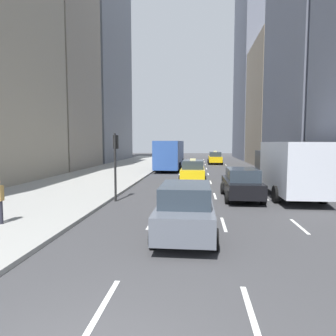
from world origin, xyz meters
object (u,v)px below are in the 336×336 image
(city_bus, at_px, (170,154))
(traffic_light_pole, at_px, (116,156))
(sedan_silver_behind, at_px, (186,209))
(box_truck, at_px, (288,167))
(taxi_second, at_px, (215,158))
(sedan_black_near, at_px, (242,183))
(taxi_lead, at_px, (193,171))

(city_bus, xyz_separation_m, traffic_light_pole, (-1.14, -19.16, 0.62))
(sedan_silver_behind, distance_m, traffic_light_pole, 6.96)
(sedan_silver_behind, height_order, box_truck, box_truck)
(sedan_silver_behind, bearing_deg, traffic_light_pole, 125.55)
(taxi_second, relative_size, sedan_black_near, 0.95)
(taxi_second, relative_size, box_truck, 0.52)
(sedan_black_near, xyz_separation_m, sedan_silver_behind, (-2.80, -6.72, 0.03))
(taxi_lead, height_order, city_bus, city_bus)
(taxi_second, bearing_deg, taxi_lead, -98.18)
(sedan_black_near, xyz_separation_m, box_truck, (2.80, 1.32, 0.84))
(sedan_silver_behind, bearing_deg, city_bus, 96.50)
(box_truck, bearing_deg, sedan_silver_behind, -124.88)
(taxi_lead, height_order, traffic_light_pole, traffic_light_pole)
(city_bus, distance_m, traffic_light_pole, 19.20)
(sedan_black_near, distance_m, traffic_light_pole, 7.02)
(taxi_second, height_order, sedan_black_near, taxi_second)
(sedan_silver_behind, xyz_separation_m, traffic_light_pole, (-3.95, 5.53, 1.51))
(city_bus, height_order, traffic_light_pole, traffic_light_pole)
(city_bus, bearing_deg, box_truck, -63.20)
(city_bus, xyz_separation_m, box_truck, (8.41, -16.65, -0.08))
(sedan_silver_behind, bearing_deg, taxi_lead, 90.00)
(taxi_second, distance_m, box_truck, 25.04)
(sedan_black_near, height_order, city_bus, city_bus)
(taxi_lead, xyz_separation_m, sedan_black_near, (2.80, -6.71, -0.01))
(box_truck, relative_size, traffic_light_pole, 2.33)
(taxi_second, bearing_deg, sedan_silver_behind, -94.86)
(sedan_silver_behind, bearing_deg, box_truck, 55.12)
(city_bus, distance_m, box_truck, 18.66)
(taxi_second, height_order, traffic_light_pole, traffic_light_pole)
(sedan_black_near, xyz_separation_m, city_bus, (-5.61, 17.97, 0.91))
(sedan_black_near, distance_m, sedan_silver_behind, 7.28)
(taxi_lead, relative_size, traffic_light_pole, 1.22)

